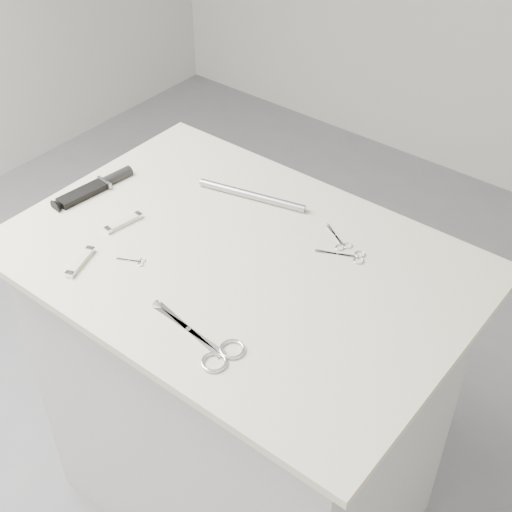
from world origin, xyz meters
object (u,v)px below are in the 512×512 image
Objects in this scene: sheathed_knife at (99,186)px; metal_rail at (252,195)px; pocket_knife_a at (80,262)px; pocket_knife_b at (124,222)px; plinth at (242,397)px; embroidery_scissors_b at (339,241)px; tiny_scissors at (135,261)px; embroidery_scissors_a at (349,256)px; large_shears at (210,346)px.

metal_rail is at bearing -51.68° from sheathed_knife.
pocket_knife_a is 0.16m from pocket_knife_b.
pocket_knife_a is at bearing -133.49° from sheathed_knife.
pocket_knife_a is 1.02× the size of pocket_knife_b.
plinth is 0.58m from pocket_knife_a.
tiny_scissors is at bearing -102.23° from embroidery_scissors_b.
pocket_knife_a reaches higher than tiny_scissors.
embroidery_scissors_a is at bearing -69.19° from sheathed_knife.
large_shears is 0.42m from embroidery_scissors_b.
pocket_knife_b is at bearing -118.37° from embroidery_scissors_b.
large_shears is 2.24× the size of pocket_knife_a.
embroidery_scissors_a is (0.06, 0.38, -0.00)m from large_shears.
plinth is 0.56m from pocket_knife_b.
large_shears is 1.07× the size of sheathed_knife.
tiny_scissors is at bearing -98.32° from metal_rail.
tiny_scissors is at bearing -114.54° from pocket_knife_b.
embroidery_scissors_b is at bearing -49.87° from pocket_knife_b.
embroidery_scissors_a is at bearing -68.37° from pocket_knife_a.
embroidery_scissors_a is 0.05m from embroidery_scissors_b.
embroidery_scissors_b is 0.49m from pocket_knife_b.
tiny_scissors is 0.11m from pocket_knife_a.
embroidery_scissors_b is 0.93× the size of pocket_knife_b.
embroidery_scissors_b is (0.14, 0.18, 0.47)m from plinth.
metal_rail is at bearing 55.35° from tiny_scissors.
embroidery_scissors_b and tiny_scissors have the same top height.
pocket_knife_b is 0.36× the size of metal_rail.
embroidery_scissors_b is 0.56m from pocket_knife_a.
pocket_knife_b is (-0.28, -0.07, 0.48)m from plinth.
plinth is 0.64m from sheathed_knife.
sheathed_knife is 0.17m from pocket_knife_b.
large_shears is 0.44m from pocket_knife_b.
pocket_knife_a is (-0.43, -0.38, 0.00)m from embroidery_scissors_a.
pocket_knife_b is at bearing -105.98° from sheathed_knife.
sheathed_knife reaches higher than tiny_scissors.
metal_rail reaches higher than embroidery_scissors_a.
pocket_knife_b is (-0.11, 0.08, 0.00)m from tiny_scissors.
plinth is 0.52m from embroidery_scissors_b.
embroidery_scissors_a and tiny_scissors have the same top height.
tiny_scissors is 0.34m from metal_rail.
metal_rail is (-0.24, 0.42, 0.01)m from large_shears.
embroidery_scissors_a reaches higher than plinth.
pocket_knife_a and pocket_knife_b have the same top height.
plinth is at bearing 16.22° from tiny_scissors.
sheathed_knife is (-0.27, 0.14, 0.01)m from tiny_scissors.
plinth is at bearing 124.48° from large_shears.
metal_rail is at bearing -23.12° from pocket_knife_b.
sheathed_knife reaches higher than large_shears.
embroidery_scissors_b is at bearing 51.79° from plinth.
pocket_knife_b is at bearing -8.35° from pocket_knife_a.
plinth is at bearing -66.91° from pocket_knife_a.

